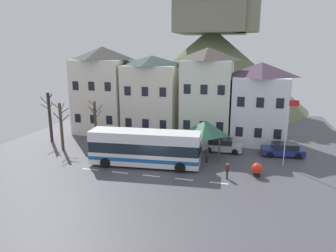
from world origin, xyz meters
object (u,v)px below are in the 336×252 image
at_px(townhouse_00, 104,90).
at_px(bus_shelter, 205,128).
at_px(transit_bus, 145,149).
at_px(public_bench, 212,147).
at_px(parked_car_02, 283,150).
at_px(bare_tree_01, 50,116).
at_px(parked_car_01, 222,145).
at_px(pedestrian_00, 227,170).
at_px(flagpole, 287,128).
at_px(hilltop_castle, 211,65).
at_px(bare_tree_00, 61,125).
at_px(townhouse_01, 152,96).
at_px(harbour_buoy, 257,169).
at_px(pedestrian_01, 207,155).
at_px(townhouse_03, 259,104).
at_px(townhouse_02, 207,95).
at_px(parked_car_00, 120,139).
at_px(bare_tree_02, 95,121).

height_order(townhouse_00, bus_shelter, townhouse_00).
distance_m(transit_bus, public_bench, 8.38).
bearing_deg(parked_car_02, bus_shelter, 10.35).
bearing_deg(public_bench, bare_tree_01, -177.02).
height_order(parked_car_01, pedestrian_00, parked_car_01).
xyz_separation_m(public_bench, flagpole, (7.25, -2.63, 3.33)).
xyz_separation_m(pedestrian_00, public_bench, (-2.18, 7.16, -0.36)).
relative_size(hilltop_castle, public_bench, 24.49).
xyz_separation_m(bus_shelter, parked_car_01, (1.57, 2.30, -2.42)).
bearing_deg(bus_shelter, bare_tree_00, -174.28).
xyz_separation_m(townhouse_01, pedestrian_00, (10.64, -12.23, -4.28)).
relative_size(townhouse_00, harbour_buoy, 9.09).
height_order(pedestrian_01, flagpole, flagpole).
xyz_separation_m(townhouse_00, townhouse_03, (20.28, -0.69, -0.90)).
distance_m(townhouse_03, parked_car_01, 7.15).
bearing_deg(transit_bus, bare_tree_00, 161.80).
bearing_deg(pedestrian_01, townhouse_02, 98.96).
height_order(bus_shelter, parked_car_02, bus_shelter).
xyz_separation_m(transit_bus, parked_car_02, (13.13, 6.53, -1.06)).
bearing_deg(parked_car_02, bare_tree_00, 2.88).
bearing_deg(harbour_buoy, pedestrian_00, -153.96).
height_order(pedestrian_00, bare_tree_01, bare_tree_01).
bearing_deg(bus_shelter, flagpole, -5.19).
xyz_separation_m(transit_bus, bare_tree_01, (-13.81, 4.98, 1.36)).
xyz_separation_m(townhouse_02, bare_tree_00, (-14.95, -8.25, -2.83)).
height_order(parked_car_01, bare_tree_00, bare_tree_00).
distance_m(parked_car_01, bare_tree_00, 17.91).
height_order(townhouse_01, pedestrian_01, townhouse_01).
bearing_deg(townhouse_03, parked_car_02, -58.97).
xyz_separation_m(townhouse_01, hilltop_castle, (4.49, 23.15, 2.91)).
bearing_deg(parked_car_01, bare_tree_01, -176.40).
distance_m(parked_car_00, parked_car_02, 18.29).
bearing_deg(bare_tree_02, townhouse_03, 14.60).
height_order(transit_bus, parked_car_01, transit_bus).
height_order(townhouse_02, bare_tree_01, townhouse_02).
bearing_deg(transit_bus, parked_car_02, 21.47).
bearing_deg(bare_tree_00, parked_car_02, 9.63).
xyz_separation_m(townhouse_02, hilltop_castle, (-2.57, 23.47, 2.43)).
bearing_deg(townhouse_02, parked_car_02, -25.60).
relative_size(parked_car_00, harbour_buoy, 3.84).
height_order(pedestrian_00, public_bench, pedestrian_00).
relative_size(parked_car_02, bare_tree_02, 0.87).
height_order(townhouse_00, parked_car_01, townhouse_00).
bearing_deg(parked_car_00, parked_car_02, -170.14).
bearing_deg(pedestrian_01, public_bench, 88.66).
distance_m(townhouse_02, bare_tree_00, 17.31).
bearing_deg(pedestrian_00, parked_car_00, 151.26).
distance_m(townhouse_02, pedestrian_00, 13.32).
height_order(public_bench, bare_tree_01, bare_tree_01).
distance_m(harbour_buoy, bare_tree_02, 19.70).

